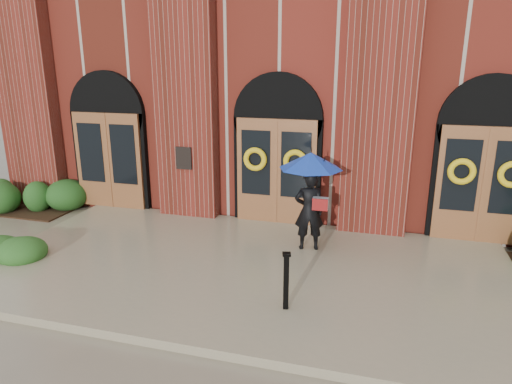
% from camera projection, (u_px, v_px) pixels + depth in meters
% --- Properties ---
extents(ground, '(90.00, 90.00, 0.00)m').
position_uv_depth(ground, '(242.00, 276.00, 8.67)').
color(ground, gray).
rests_on(ground, ground).
extents(landing, '(10.00, 5.30, 0.15)m').
position_uv_depth(landing, '(245.00, 269.00, 8.78)').
color(landing, gray).
rests_on(landing, ground).
extents(church_building, '(16.20, 12.53, 7.00)m').
position_uv_depth(church_building, '(317.00, 73.00, 15.80)').
color(church_building, maroon).
rests_on(church_building, ground).
extents(man_with_umbrella, '(1.55, 1.55, 2.04)m').
position_uv_depth(man_with_umbrella, '(310.00, 183.00, 9.15)').
color(man_with_umbrella, black).
rests_on(man_with_umbrella, landing).
extents(metal_post, '(0.16, 0.16, 0.95)m').
position_uv_depth(metal_post, '(286.00, 280.00, 7.12)').
color(metal_post, black).
rests_on(metal_post, landing).
extents(hedge_wall_left, '(3.06, 1.22, 0.79)m').
position_uv_depth(hedge_wall_left, '(13.00, 195.00, 12.47)').
color(hedge_wall_left, '#1E4717').
rests_on(hedge_wall_left, ground).
extents(hedge_front_left, '(1.47, 1.26, 0.52)m').
position_uv_depth(hedge_front_left, '(4.00, 243.00, 9.55)').
color(hedge_front_left, '#26531C').
rests_on(hedge_front_left, ground).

